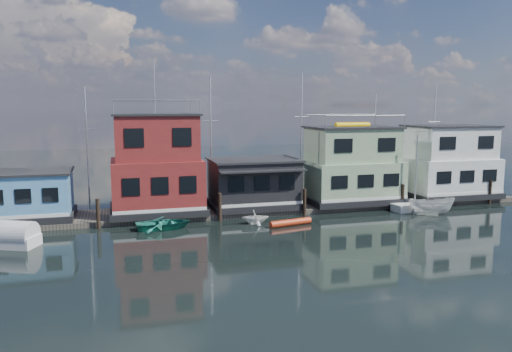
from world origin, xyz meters
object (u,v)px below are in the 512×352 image
object	(u,v)px
houseboat_blue	(29,195)
houseboat_red	(157,166)
tarp_runabout	(3,236)
day_sailer	(415,206)
dinghy_white	(255,217)
motorboat	(432,206)
houseboat_dark	(254,183)
houseboat_green	(351,166)
red_kayak	(291,222)
houseboat_white	(448,163)
dinghy_teal	(164,224)

from	to	relation	value
houseboat_blue	houseboat_red	size ratio (longest dim) A/B	0.54
tarp_runabout	day_sailer	bearing A→B (deg)	28.66
dinghy_white	motorboat	size ratio (longest dim) A/B	0.56
houseboat_dark	houseboat_green	size ratio (longest dim) A/B	0.88
houseboat_green	dinghy_white	xyz separation A→B (m)	(-10.12, -4.51, -3.00)
houseboat_blue	day_sailer	xyz separation A→B (m)	(30.83, -3.41, -1.81)
houseboat_blue	tarp_runabout	distance (m)	6.19
houseboat_red	dinghy_white	world-z (taller)	houseboat_red
tarp_runabout	red_kayak	world-z (taller)	tarp_runabout
houseboat_white	dinghy_white	bearing A→B (deg)	-167.38
houseboat_green	houseboat_blue	bearing A→B (deg)	-180.00
houseboat_dark	houseboat_blue	bearing A→B (deg)	179.94
houseboat_white	houseboat_blue	bearing A→B (deg)	-180.00
houseboat_red	houseboat_green	world-z (taller)	houseboat_red
day_sailer	dinghy_teal	distance (m)	21.29
houseboat_green	day_sailer	distance (m)	6.35
day_sailer	dinghy_teal	bearing A→B (deg)	173.60
houseboat_blue	dinghy_teal	xyz separation A→B (m)	(9.55, -4.22, -1.79)
houseboat_red	tarp_runabout	distance (m)	12.30
dinghy_teal	red_kayak	xyz separation A→B (m)	(9.20, -1.56, -0.16)
houseboat_green	dinghy_teal	bearing A→B (deg)	-166.03
day_sailer	red_kayak	bearing A→B (deg)	-177.49
dinghy_white	day_sailer	distance (m)	14.50
houseboat_red	day_sailer	distance (m)	21.92
dinghy_teal	red_kayak	bearing A→B (deg)	-102.60
day_sailer	houseboat_white	bearing A→B (deg)	22.47
houseboat_red	dinghy_white	size ratio (longest dim) A/B	5.70
day_sailer	houseboat_red	bearing A→B (deg)	162.35
houseboat_green	dinghy_teal	size ratio (longest dim) A/B	2.12
tarp_runabout	red_kayak	distance (m)	19.46
day_sailer	dinghy_white	bearing A→B (deg)	175.76
dinghy_white	tarp_runabout	bearing A→B (deg)	99.84
houseboat_green	day_sailer	size ratio (longest dim) A/B	1.30
day_sailer	tarp_runabout	world-z (taller)	day_sailer
houseboat_blue	houseboat_red	bearing A→B (deg)	0.00
houseboat_green	red_kayak	world-z (taller)	houseboat_green
houseboat_blue	tarp_runabout	xyz separation A→B (m)	(-0.71, -5.95, -1.54)
houseboat_white	day_sailer	world-z (taller)	houseboat_white
houseboat_white	tarp_runabout	world-z (taller)	houseboat_white
tarp_runabout	red_kayak	bearing A→B (deg)	24.57
houseboat_blue	dinghy_white	world-z (taller)	houseboat_blue
houseboat_white	dinghy_teal	bearing A→B (deg)	-171.11
houseboat_white	houseboat_green	bearing A→B (deg)	180.00
dinghy_white	houseboat_blue	bearing A→B (deg)	79.62
dinghy_white	red_kayak	bearing A→B (deg)	-113.13
houseboat_white	dinghy_white	distance (m)	20.84
houseboat_dark	tarp_runabout	world-z (taller)	houseboat_dark
houseboat_white	red_kayak	bearing A→B (deg)	-161.98
houseboat_green	tarp_runabout	xyz separation A→B (m)	(-27.21, -5.95, -2.89)
houseboat_blue	red_kayak	world-z (taller)	houseboat_blue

